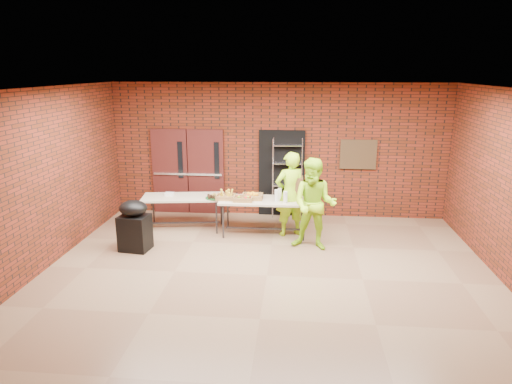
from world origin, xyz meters
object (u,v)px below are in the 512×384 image
coffee_dispenser (294,188)px  volunteer_man (314,204)px  table_left (183,199)px  table_right (264,202)px  wire_rack (287,178)px  covered_grill (134,225)px  volunteer_woman (290,194)px

coffee_dispenser → volunteer_man: size_ratio=0.26×
table_left → table_right: size_ratio=0.98×
wire_rack → volunteer_man: (0.59, -1.97, -0.04)m
table_left → volunteer_man: bearing=-26.1°
covered_grill → wire_rack: bearing=46.6°
table_left → table_right: bearing=-15.3°
wire_rack → table_right: (-0.45, -1.26, -0.24)m
wire_rack → volunteer_woman: size_ratio=1.05×
table_right → wire_rack: bearing=69.8°
table_left → coffee_dispenser: (2.47, -0.09, 0.35)m
wire_rack → covered_grill: 3.81m
covered_grill → volunteer_woman: (3.04, 1.15, 0.41)m
wire_rack → volunteer_man: wire_rack is taller
table_left → covered_grill: 1.52m
covered_grill → table_left: bearing=72.1°
table_left → coffee_dispenser: size_ratio=3.92×
wire_rack → table_left: size_ratio=1.02×
volunteer_man → covered_grill: bearing=-160.1°
volunteer_woman → table_left: bearing=-29.8°
covered_grill → volunteer_woman: size_ratio=0.56×
table_left → volunteer_man: size_ratio=1.03×
wire_rack → volunteer_man: size_ratio=1.05×
table_left → covered_grill: (-0.65, -1.36, -0.17)m
table_left → volunteer_woman: bearing=-13.0°
covered_grill → volunteer_man: 3.58m
wire_rack → volunteer_woman: 1.24m
wire_rack → table_left: 2.53m
table_left → volunteer_woman: (2.39, -0.21, 0.24)m
wire_rack → table_right: size_ratio=1.00×
wire_rack → table_right: bearing=-112.8°
coffee_dispenser → covered_grill: (-3.12, -1.27, -0.52)m
table_right → volunteer_woman: volunteer_woman is taller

